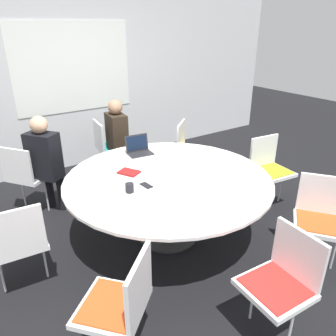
{
  "coord_description": "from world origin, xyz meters",
  "views": [
    {
      "loc": [
        -1.71,
        -2.49,
        2.17
      ],
      "look_at": [
        0.0,
        0.0,
        0.82
      ],
      "focal_mm": 35.0,
      "sensor_mm": 36.0,
      "label": 1
    }
  ],
  "objects_px": {
    "chair_4": "(283,278)",
    "spiral_notebook": "(129,172)",
    "person_0": "(118,135)",
    "person_1": "(45,158)",
    "cell_phone": "(146,185)",
    "chair_3": "(121,301)",
    "coffee_cup": "(130,188)",
    "chair_7": "(189,146)",
    "chair_5": "(320,215)",
    "chair_6": "(269,165)",
    "laptop": "(139,149)",
    "chair_2": "(18,240)",
    "chair_1": "(26,172)",
    "chair_0": "(108,144)"
  },
  "relations": [
    {
      "from": "chair_0",
      "to": "cell_phone",
      "type": "bearing_deg",
      "value": -6.53
    },
    {
      "from": "chair_1",
      "to": "person_0",
      "type": "distance_m",
      "value": 1.31
    },
    {
      "from": "chair_6",
      "to": "chair_7",
      "type": "bearing_deg",
      "value": -63.66
    },
    {
      "from": "chair_7",
      "to": "spiral_notebook",
      "type": "bearing_deg",
      "value": -13.33
    },
    {
      "from": "chair_6",
      "to": "chair_5",
      "type": "bearing_deg",
      "value": 69.39
    },
    {
      "from": "chair_1",
      "to": "person_0",
      "type": "xyz_separation_m",
      "value": [
        1.29,
        0.13,
        0.19
      ]
    },
    {
      "from": "spiral_notebook",
      "to": "coffee_cup",
      "type": "height_order",
      "value": "coffee_cup"
    },
    {
      "from": "chair_4",
      "to": "spiral_notebook",
      "type": "height_order",
      "value": "chair_4"
    },
    {
      "from": "chair_4",
      "to": "chair_1",
      "type": "bearing_deg",
      "value": 24.29
    },
    {
      "from": "chair_1",
      "to": "laptop",
      "type": "distance_m",
      "value": 1.37
    },
    {
      "from": "person_1",
      "to": "cell_phone",
      "type": "distance_m",
      "value": 1.43
    },
    {
      "from": "chair_0",
      "to": "chair_3",
      "type": "distance_m",
      "value": 3.04
    },
    {
      "from": "chair_6",
      "to": "laptop",
      "type": "xyz_separation_m",
      "value": [
        -1.38,
        0.86,
        0.25
      ]
    },
    {
      "from": "person_1",
      "to": "coffee_cup",
      "type": "xyz_separation_m",
      "value": [
        0.41,
        -1.32,
        0.05
      ]
    },
    {
      "from": "chair_5",
      "to": "person_0",
      "type": "height_order",
      "value": "person_0"
    },
    {
      "from": "chair_0",
      "to": "person_1",
      "type": "height_order",
      "value": "person_1"
    },
    {
      "from": "chair_3",
      "to": "chair_5",
      "type": "bearing_deg",
      "value": -44.5
    },
    {
      "from": "chair_2",
      "to": "cell_phone",
      "type": "relative_size",
      "value": 5.97
    },
    {
      "from": "cell_phone",
      "to": "chair_6",
      "type": "bearing_deg",
      "value": -1.94
    },
    {
      "from": "cell_phone",
      "to": "chair_0",
      "type": "bearing_deg",
      "value": 76.9
    },
    {
      "from": "person_0",
      "to": "chair_5",
      "type": "bearing_deg",
      "value": 22.25
    },
    {
      "from": "person_0",
      "to": "person_1",
      "type": "xyz_separation_m",
      "value": [
        -1.08,
        -0.27,
        0.0
      ]
    },
    {
      "from": "chair_0",
      "to": "chair_4",
      "type": "height_order",
      "value": "same"
    },
    {
      "from": "chair_3",
      "to": "person_1",
      "type": "height_order",
      "value": "person_1"
    },
    {
      "from": "chair_2",
      "to": "chair_6",
      "type": "distance_m",
      "value": 2.95
    },
    {
      "from": "chair_1",
      "to": "cell_phone",
      "type": "xyz_separation_m",
      "value": [
        0.81,
        -1.44,
        0.2
      ]
    },
    {
      "from": "chair_0",
      "to": "chair_5",
      "type": "height_order",
      "value": "same"
    },
    {
      "from": "chair_1",
      "to": "chair_6",
      "type": "bearing_deg",
      "value": 23.7
    },
    {
      "from": "chair_3",
      "to": "cell_phone",
      "type": "bearing_deg",
      "value": 10.24
    },
    {
      "from": "chair_2",
      "to": "chair_7",
      "type": "distance_m",
      "value": 2.72
    },
    {
      "from": "chair_6",
      "to": "person_0",
      "type": "distance_m",
      "value": 2.08
    },
    {
      "from": "chair_3",
      "to": "coffee_cup",
      "type": "xyz_separation_m",
      "value": [
        0.59,
        0.95,
        0.24
      ]
    },
    {
      "from": "person_1",
      "to": "chair_6",
      "type": "bearing_deg",
      "value": 24.13
    },
    {
      "from": "chair_5",
      "to": "cell_phone",
      "type": "relative_size",
      "value": 5.97
    },
    {
      "from": "person_1",
      "to": "coffee_cup",
      "type": "bearing_deg",
      "value": -18.69
    },
    {
      "from": "chair_4",
      "to": "laptop",
      "type": "relative_size",
      "value": 2.8
    },
    {
      "from": "chair_6",
      "to": "chair_3",
      "type": "bearing_deg",
      "value": 26.52
    },
    {
      "from": "chair_6",
      "to": "person_0",
      "type": "height_order",
      "value": "person_0"
    },
    {
      "from": "laptop",
      "to": "chair_0",
      "type": "bearing_deg",
      "value": 93.81
    },
    {
      "from": "chair_0",
      "to": "chair_4",
      "type": "xyz_separation_m",
      "value": [
        -0.17,
        -3.24,
        0.0
      ]
    },
    {
      "from": "person_0",
      "to": "spiral_notebook",
      "type": "distance_m",
      "value": 1.3
    },
    {
      "from": "chair_5",
      "to": "spiral_notebook",
      "type": "bearing_deg",
      "value": 3.38
    },
    {
      "from": "chair_1",
      "to": "coffee_cup",
      "type": "distance_m",
      "value": 1.6
    },
    {
      "from": "chair_0",
      "to": "chair_2",
      "type": "bearing_deg",
      "value": -36.5
    },
    {
      "from": "chair_0",
      "to": "chair_2",
      "type": "distance_m",
      "value": 2.36
    },
    {
      "from": "coffee_cup",
      "to": "laptop",
      "type": "bearing_deg",
      "value": 55.42
    },
    {
      "from": "chair_2",
      "to": "chair_3",
      "type": "bearing_deg",
      "value": -64.59
    },
    {
      "from": "chair_7",
      "to": "coffee_cup",
      "type": "xyz_separation_m",
      "value": [
        -1.55,
        -1.08,
        0.24
      ]
    },
    {
      "from": "chair_4",
      "to": "cell_phone",
      "type": "distance_m",
      "value": 1.47
    },
    {
      "from": "chair_2",
      "to": "person_0",
      "type": "xyz_separation_m",
      "value": [
        1.67,
        1.47,
        0.19
      ]
    }
  ]
}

